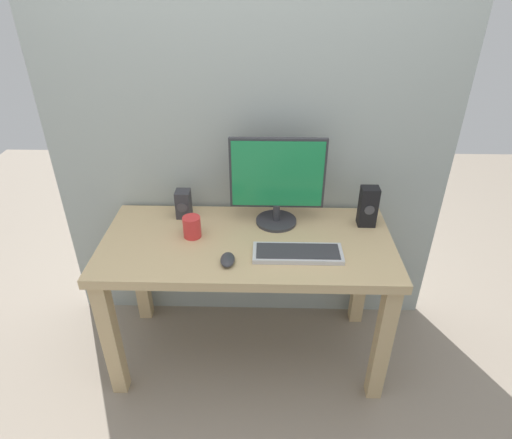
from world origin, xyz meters
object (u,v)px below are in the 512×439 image
at_px(speaker_left, 183,204).
at_px(coffee_mug, 192,227).
at_px(speaker_right, 368,206).
at_px(keyboard_primary, 298,253).
at_px(mouse, 228,260).
at_px(desk, 247,260).
at_px(monitor, 277,180).

bearing_deg(speaker_left, coffee_mug, -69.57).
distance_m(speaker_right, speaker_left, 0.96).
bearing_deg(keyboard_primary, speaker_left, 149.48).
height_order(mouse, coffee_mug, coffee_mug).
distance_m(speaker_right, coffee_mug, 0.90).
relative_size(desk, mouse, 13.19).
bearing_deg(speaker_right, speaker_left, 176.27).
bearing_deg(keyboard_primary, coffee_mug, 163.78).
height_order(mouse, speaker_left, speaker_left).
xyz_separation_m(desk, speaker_right, (0.61, 0.16, 0.23)).
bearing_deg(mouse, speaker_right, 26.03).
bearing_deg(keyboard_primary, monitor, 107.60).
bearing_deg(desk, speaker_right, 15.06).
bearing_deg(desk, speaker_left, 146.84).
relative_size(mouse, speaker_right, 0.51).
height_order(keyboard_primary, speaker_left, speaker_left).
distance_m(keyboard_primary, coffee_mug, 0.54).
bearing_deg(desk, keyboard_primary, -26.46).
distance_m(desk, coffee_mug, 0.33).
height_order(mouse, speaker_right, speaker_right).
xyz_separation_m(speaker_right, speaker_left, (-0.96, 0.06, -0.03)).
bearing_deg(monitor, coffee_mug, -160.04).
bearing_deg(coffee_mug, speaker_right, 8.66).
relative_size(desk, keyboard_primary, 3.43).
height_order(speaker_right, coffee_mug, speaker_right).
bearing_deg(desk, monitor, 51.37).
distance_m(desk, speaker_left, 0.46).
xyz_separation_m(monitor, speaker_left, (-0.49, 0.04, -0.17)).
distance_m(monitor, speaker_right, 0.48).
distance_m(monitor, keyboard_primary, 0.39).
bearing_deg(keyboard_primary, mouse, -168.42).
relative_size(monitor, speaker_left, 3.18).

